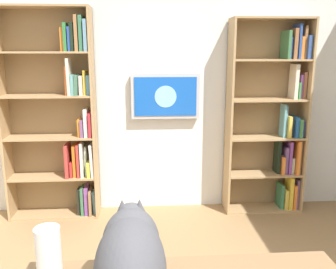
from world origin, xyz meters
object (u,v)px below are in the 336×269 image
(cat, at_px, (131,261))
(paper_towel_roll, at_px, (49,256))
(bookshelf_right, at_px, (62,118))
(wall_mounted_tv, at_px, (165,96))
(bookshelf_left, at_px, (275,120))

(cat, distance_m, paper_towel_roll, 0.41)
(bookshelf_right, xyz_separation_m, cat, (-0.79, 2.49, -0.12))
(wall_mounted_tv, distance_m, paper_towel_roll, 2.52)
(bookshelf_left, bearing_deg, bookshelf_right, 0.00)
(bookshelf_right, relative_size, wall_mounted_tv, 2.98)
(bookshelf_left, height_order, wall_mounted_tv, bookshelf_left)
(cat, bearing_deg, paper_towel_roll, -25.75)
(bookshelf_right, relative_size, paper_towel_roll, 8.23)
(wall_mounted_tv, bearing_deg, bookshelf_right, 4.36)
(wall_mounted_tv, distance_m, cat, 2.61)
(wall_mounted_tv, height_order, paper_towel_roll, wall_mounted_tv)
(bookshelf_left, distance_m, wall_mounted_tv, 1.22)
(wall_mounted_tv, xyz_separation_m, paper_towel_roll, (0.66, 2.40, -0.40))
(bookshelf_left, xyz_separation_m, cat, (1.48, 2.49, -0.07))
(wall_mounted_tv, relative_size, paper_towel_roll, 2.76)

